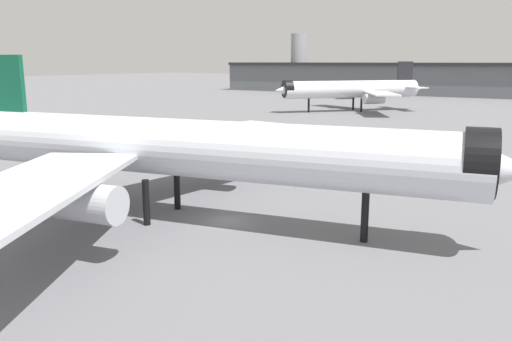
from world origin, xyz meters
name	(u,v)px	position (x,y,z in m)	size (l,w,h in m)	color
ground	(227,221)	(0.00, 0.00, 0.00)	(900.00, 900.00, 0.00)	slate
airliner_near_gate	(181,149)	(-3.69, -1.78, 6.48)	(55.68, 49.99, 14.73)	silver
airliner_far_taxiway	(352,90)	(-35.63, 102.45, 6.20)	(35.60, 39.95, 14.06)	silver
terminal_building	(425,78)	(-42.25, 189.16, 7.01)	(191.36, 36.76, 27.05)	slate
service_truck_front	(55,153)	(-36.11, 6.95, 1.59)	(5.94, 4.61, 3.00)	black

